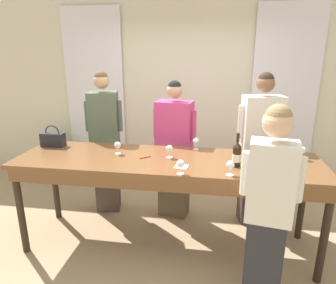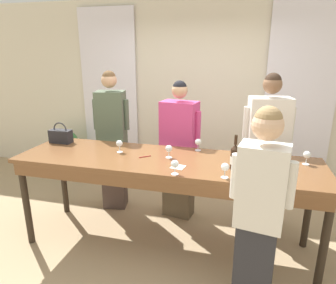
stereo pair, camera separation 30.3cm
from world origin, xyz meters
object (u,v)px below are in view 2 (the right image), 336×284
tasting_bar (165,169)px  wine_glass_front_right (198,142)px  guest_olive_jacket (112,141)px  wine_bottle (235,157)px  wine_glass_center_left (257,150)px  wine_glass_front_left (175,164)px  guest_pink_top (179,151)px  host_pouring (259,212)px  wine_glass_back_left (307,155)px  wine_glass_front_mid (225,168)px  wine_glass_center_right (169,149)px  handbag (61,136)px  potted_plant (68,151)px  wine_glass_center_mid (119,144)px  guest_cream_sweater (266,153)px

tasting_bar → wine_glass_front_right: 0.50m
guest_olive_jacket → wine_bottle: bearing=-25.9°
wine_glass_center_left → guest_olive_jacket: 1.83m
wine_bottle → wine_glass_front_left: bearing=-152.3°
wine_glass_center_left → guest_pink_top: bearing=154.3°
host_pouring → wine_glass_back_left: bearing=62.3°
tasting_bar → wine_glass_front_mid: 0.70m
wine_bottle → tasting_bar: bearing=173.9°
wine_glass_center_right → guest_olive_jacket: 1.11m
handbag → wine_glass_front_mid: handbag is taller
wine_bottle → guest_pink_top: size_ratio=0.19×
handbag → guest_pink_top: guest_pink_top is taller
wine_glass_front_mid → guest_pink_top: 1.18m
wine_glass_front_mid → guest_pink_top: bearing=122.2°
handbag → wine_bottle: bearing=-9.1°
tasting_bar → wine_glass_front_mid: wine_glass_front_mid is taller
potted_plant → wine_glass_front_left: bearing=-39.0°
guest_pink_top → wine_bottle: bearing=-47.9°
wine_glass_center_left → guest_olive_jacket: size_ratio=0.07×
host_pouring → tasting_bar: bearing=144.8°
wine_glass_back_left → wine_glass_center_left: bearing=174.9°
guest_olive_jacket → wine_glass_center_left: bearing=-13.6°
wine_bottle → wine_glass_center_mid: bearing=171.8°
handbag → wine_glass_center_mid: handbag is taller
guest_cream_sweater → wine_glass_center_right: bearing=-147.7°
wine_glass_front_right → wine_glass_center_left: same height
wine_glass_front_left → potted_plant: size_ratio=0.17×
wine_bottle → potted_plant: (-2.80, 1.60, -0.70)m
tasting_bar → wine_glass_center_left: size_ratio=23.08×
guest_pink_top → guest_cream_sweater: (1.01, -0.00, 0.06)m
handbag → wine_glass_center_left: 2.22m
handbag → wine_glass_front_mid: (1.94, -0.55, 0.01)m
handbag → wine_glass_front_left: size_ratio=1.95×
wine_glass_front_right → wine_glass_back_left: size_ratio=1.00×
handbag → wine_glass_center_right: bearing=-7.6°
guest_olive_jacket → host_pouring: guest_olive_jacket is taller
wine_bottle → wine_glass_front_right: (-0.41, 0.44, -0.02)m
guest_pink_top → guest_cream_sweater: guest_cream_sweater is taller
wine_glass_center_right → host_pouring: 1.13m
wine_glass_front_right → wine_glass_center_mid: bearing=-161.3°
tasting_bar → guest_olive_jacket: guest_olive_jacket is taller
wine_glass_front_left → guest_olive_jacket: guest_olive_jacket is taller
wine_glass_front_right → wine_glass_front_mid: bearing=-63.2°
wine_glass_center_right → potted_plant: wine_glass_center_right is taller
wine_bottle → potted_plant: wine_bottle is taller
wine_glass_center_left → wine_glass_center_right: 0.88m
wine_glass_front_mid → wine_glass_center_left: 0.62m
wine_glass_front_right → handbag: bearing=-175.7°
wine_glass_front_left → wine_glass_back_left: same height
wine_glass_front_mid → wine_glass_center_right: same height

